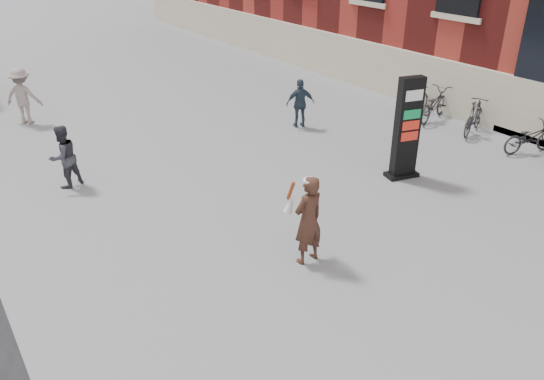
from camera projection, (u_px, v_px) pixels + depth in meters
ground at (289, 252)px, 10.50m from camera, size 100.00×100.00×0.00m
info_pylon at (407, 129)px, 13.06m from camera, size 0.91×0.61×2.59m
woman at (308, 219)px, 9.84m from camera, size 0.70×0.64×1.79m
pedestrian_a at (64, 157)px, 12.80m from camera, size 0.93×0.84×1.56m
pedestrian_b at (23, 96)px, 16.93m from camera, size 1.31×1.24×1.79m
pedestrian_c at (300, 103)px, 16.63m from camera, size 0.98×0.71×1.54m
bike_4 at (530, 138)px, 14.88m from camera, size 1.80×1.06×0.89m
bike_5 at (474, 117)px, 16.21m from camera, size 1.84×1.10×1.07m
bike_6 at (434, 104)px, 17.36m from camera, size 2.10×1.26×1.04m
bike_7 at (415, 100)px, 17.96m from camera, size 1.65×0.66×0.97m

